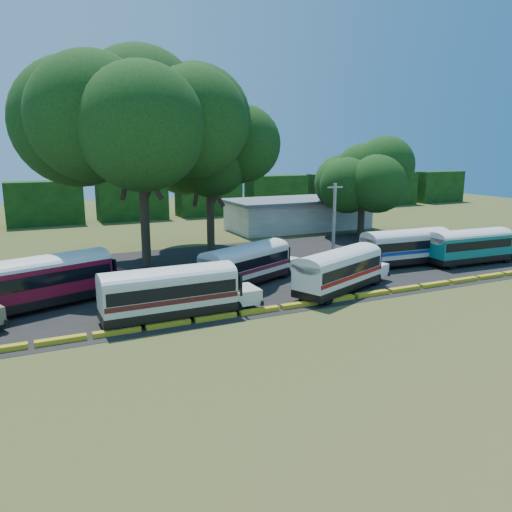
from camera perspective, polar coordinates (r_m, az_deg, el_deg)
name	(u,v)px	position (r m, az deg, el deg)	size (l,w,h in m)	color
ground	(287,314)	(32.23, 3.56, -6.66)	(160.00, 160.00, 0.00)	#40541C
asphalt_strip	(231,272)	(43.07, -2.92, -1.79)	(64.00, 24.00, 0.02)	black
curb	(280,308)	(33.02, 2.73, -5.91)	(53.70, 0.45, 0.30)	gold
terminal_building	(298,213)	(66.01, 4.87, 4.87)	(19.00, 9.00, 4.00)	silver
treeline_backdrop	(132,199)	(76.52, -13.96, 6.29)	(130.00, 4.00, 6.00)	black
bus_red	(46,278)	(35.89, -22.87, -2.29)	(11.00, 5.92, 3.53)	black
bus_cream_west	(172,290)	(31.22, -9.57, -3.82)	(10.15, 2.68, 3.33)	black
bus_cream_east	(247,262)	(38.58, -0.99, -0.69)	(9.82, 6.21, 3.19)	black
bus_white_red	(340,268)	(36.93, 9.59, -1.40)	(10.02, 6.07, 3.24)	black
bus_white_blue	(407,245)	(47.01, 16.91, 1.20)	(10.17, 2.98, 3.31)	black
bus_teal	(471,244)	(49.49, 23.36, 1.24)	(9.92, 2.83, 3.23)	black
tree_west	(140,112)	(45.23, -13.14, 15.68)	(15.12, 15.12, 18.97)	#312018
tree_center	(209,149)	(51.39, -5.38, 12.12)	(10.69, 10.69, 14.35)	#312018
tree_east	(363,172)	(61.28, 12.15, 9.40)	(9.01, 9.01, 11.04)	#312018
utility_pole	(334,222)	(46.80, 8.90, 3.89)	(1.60, 0.30, 7.30)	gray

